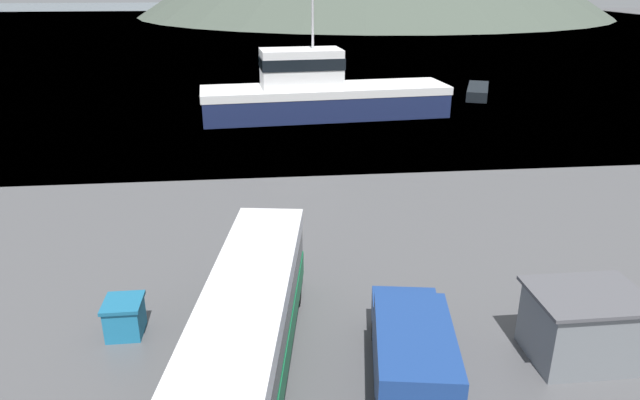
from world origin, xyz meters
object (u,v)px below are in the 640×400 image
Objects in this scene: delivery_van at (412,351)px; fishing_boat at (320,92)px; small_boat at (478,91)px; tour_bus at (251,317)px; storage_bin at (125,317)px; dock_kiosk at (583,326)px.

fishing_boat is at bearing 97.95° from delivery_van.
fishing_boat is 18.51m from small_boat.
tour_bus is 5.06m from storage_bin.
tour_bus reaches higher than small_boat.
dock_kiosk is (14.88, -2.90, 0.55)m from storage_bin.
small_boat is (17.93, 42.42, -0.72)m from delivery_van.
delivery_van is 1.83× the size of dock_kiosk.
tour_bus reaches higher than storage_bin.
delivery_van is 0.89× the size of small_boat.
storage_bin is 0.40× the size of dock_kiosk.
storage_bin is at bearing -22.62° from fishing_boat.
tour_bus is 0.51× the size of fishing_boat.
tour_bus reaches higher than dock_kiosk.
fishing_boat is (5.71, 33.77, 0.34)m from tour_bus.
delivery_van is 0.30× the size of fishing_boat.
small_boat is at bearing 73.74° from dock_kiosk.
delivery_van is at bearing -21.66° from storage_bin.
tour_bus is at bearing -14.45° from fishing_boat.
fishing_boat reaches higher than small_boat.
fishing_boat reaches higher than tour_bus.
delivery_van is at bearing 89.26° from small_boat.
small_boat is (22.65, 41.04, -1.31)m from tour_bus.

